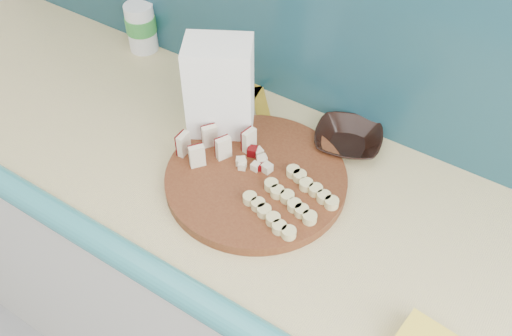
% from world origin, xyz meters
% --- Properties ---
extents(kitchen_counter, '(2.20, 0.63, 0.91)m').
position_xyz_m(kitchen_counter, '(0.10, 1.50, 0.46)').
color(kitchen_counter, silver).
rests_on(kitchen_counter, ground).
extents(backsplash, '(2.20, 0.02, 0.50)m').
position_xyz_m(backsplash, '(0.10, 1.79, 1.16)').
color(backsplash, teal).
rests_on(backsplash, kitchen_counter).
extents(cutting_board, '(0.48, 0.48, 0.02)m').
position_xyz_m(cutting_board, '(0.07, 1.50, 0.92)').
color(cutting_board, '#461C0F').
rests_on(cutting_board, kitchen_counter).
extents(apple_wedges, '(0.14, 0.15, 0.05)m').
position_xyz_m(apple_wedges, '(-0.05, 1.51, 0.96)').
color(apple_wedges, beige).
rests_on(apple_wedges, cutting_board).
extents(apple_chunks, '(0.06, 0.07, 0.02)m').
position_xyz_m(apple_chunks, '(0.04, 1.50, 0.94)').
color(apple_chunks, beige).
rests_on(apple_chunks, cutting_board).
extents(banana_slices, '(0.17, 0.17, 0.02)m').
position_xyz_m(banana_slices, '(0.17, 1.47, 0.94)').
color(banana_slices, '#D3C681').
rests_on(banana_slices, cutting_board).
extents(brown_bowl, '(0.19, 0.19, 0.04)m').
position_xyz_m(brown_bowl, '(0.18, 1.70, 0.93)').
color(brown_bowl, black).
rests_on(brown_bowl, kitchen_counter).
extents(flour_bag, '(0.17, 0.16, 0.24)m').
position_xyz_m(flour_bag, '(-0.08, 1.58, 1.03)').
color(flour_bag, white).
rests_on(flour_bag, kitchen_counter).
extents(canister, '(0.08, 0.08, 0.13)m').
position_xyz_m(canister, '(-0.46, 1.75, 0.98)').
color(canister, white).
rests_on(canister, kitchen_counter).
extents(banana_peel, '(0.21, 0.17, 0.01)m').
position_xyz_m(banana_peel, '(-0.11, 1.73, 0.91)').
color(banana_peel, gold).
rests_on(banana_peel, kitchen_counter).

